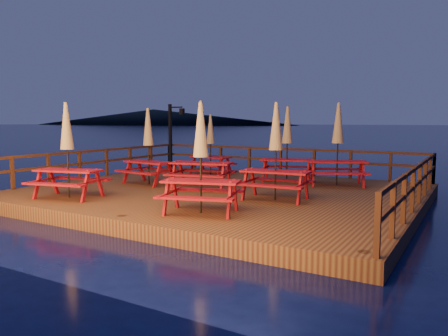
% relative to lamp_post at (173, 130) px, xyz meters
% --- Properties ---
extents(ground, '(500.00, 500.00, 0.00)m').
position_rel_lamp_post_xyz_m(ground, '(5.39, -4.55, -2.20)').
color(ground, '#050933').
rests_on(ground, ground).
extents(deck, '(12.00, 10.00, 0.40)m').
position_rel_lamp_post_xyz_m(deck, '(5.39, -4.55, -2.00)').
color(deck, '#482517').
rests_on(deck, ground).
extents(deck_piles, '(11.44, 9.44, 1.40)m').
position_rel_lamp_post_xyz_m(deck_piles, '(5.39, -4.55, -2.50)').
color(deck_piles, '#3A2312').
rests_on(deck_piles, ground).
extents(railing, '(11.80, 9.75, 1.10)m').
position_rel_lamp_post_xyz_m(railing, '(5.39, -2.77, -1.03)').
color(railing, '#3A2312').
rests_on(railing, deck).
extents(lamp_post, '(0.85, 0.18, 3.00)m').
position_rel_lamp_post_xyz_m(lamp_post, '(0.00, 0.00, 0.00)').
color(lamp_post, black).
rests_on(lamp_post, deck).
extents(headland_left, '(180.00, 84.00, 9.00)m').
position_rel_lamp_post_xyz_m(headland_left, '(-154.61, 185.45, 2.30)').
color(headland_left, black).
rests_on(headland_left, ground).
extents(picnic_table_0, '(2.29, 2.06, 2.74)m').
position_rel_lamp_post_xyz_m(picnic_table_0, '(6.51, -1.73, -0.37)').
color(picnic_table_0, maroon).
rests_on(picnic_table_0, deck).
extents(picnic_table_1, '(2.36, 2.10, 2.88)m').
position_rel_lamp_post_xyz_m(picnic_table_1, '(4.69, -4.68, -0.30)').
color(picnic_table_1, maroon).
rests_on(picnic_table_1, deck).
extents(picnic_table_2, '(1.86, 1.59, 2.48)m').
position_rel_lamp_post_xyz_m(picnic_table_2, '(2.96, -1.35, -0.51)').
color(picnic_table_2, maroon).
rests_on(picnic_table_2, deck).
extents(picnic_table_3, '(2.04, 1.75, 2.66)m').
position_rel_lamp_post_xyz_m(picnic_table_3, '(2.54, -4.79, -0.41)').
color(picnic_table_3, maroon).
rests_on(picnic_table_3, deck).
extents(picnic_table_4, '(2.06, 1.75, 2.75)m').
position_rel_lamp_post_xyz_m(picnic_table_4, '(7.65, -5.36, -0.37)').
color(picnic_table_4, maroon).
rests_on(picnic_table_4, deck).
extents(picnic_table_5, '(2.24, 2.02, 2.67)m').
position_rel_lamp_post_xyz_m(picnic_table_5, '(6.84, -7.94, -0.41)').
color(picnic_table_5, maroon).
rests_on(picnic_table_5, deck).
extents(picnic_table_6, '(2.23, 1.98, 2.75)m').
position_rel_lamp_post_xyz_m(picnic_table_6, '(2.36, -8.13, -0.37)').
color(picnic_table_6, maroon).
rests_on(picnic_table_6, deck).
extents(picnic_table_7, '(2.45, 2.25, 2.84)m').
position_rel_lamp_post_xyz_m(picnic_table_7, '(8.38, -1.75, -0.32)').
color(picnic_table_7, maroon).
rests_on(picnic_table_7, deck).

